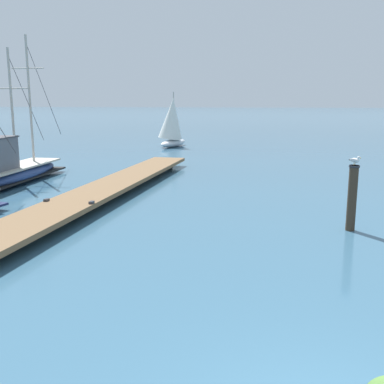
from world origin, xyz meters
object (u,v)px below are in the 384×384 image
Objects in this scene: fishing_boat_0 at (10,170)px; mooring_piling at (352,197)px; distant_sailboat at (172,123)px; perched_seagull at (355,160)px.

mooring_piling is at bearing -21.71° from fishing_boat_0.
perched_seagull is at bearing -66.53° from distant_sailboat.
fishing_boat_0 is at bearing -103.63° from distant_sailboat.
mooring_piling is 1.07m from perched_seagull.
fishing_boat_0 is 29.03× the size of perched_seagull.
perched_seagull is 24.29m from distant_sailboat.
distant_sailboat is (4.08, 16.81, 1.30)m from fishing_boat_0.
fishing_boat_0 reaches higher than distant_sailboat.
fishing_boat_0 is 14.81m from mooring_piling.
fishing_boat_0 is 2.05× the size of distant_sailboat.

